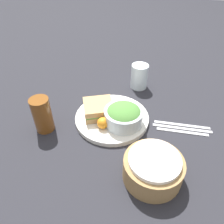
# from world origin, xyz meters

# --- Properties ---
(ground_plane) EXTENTS (4.00, 4.00, 0.00)m
(ground_plane) POSITION_xyz_m (0.00, 0.00, 0.00)
(ground_plane) COLOR #232328
(plate) EXTENTS (0.27, 0.27, 0.02)m
(plate) POSITION_xyz_m (0.00, 0.00, 0.01)
(plate) COLOR white
(plate) RESTS_ON ground_plane
(sandwich) EXTENTS (0.14, 0.14, 0.05)m
(sandwich) POSITION_xyz_m (0.05, 0.00, 0.04)
(sandwich) COLOR tan
(sandwich) RESTS_ON plate
(salad_bowl) EXTENTS (0.14, 0.14, 0.07)m
(salad_bowl) POSITION_xyz_m (-0.05, 0.02, 0.05)
(salad_bowl) COLOR silver
(salad_bowl) RESTS_ON plate
(dressing_cup) EXTENTS (0.05, 0.05, 0.03)m
(dressing_cup) POSITION_xyz_m (-0.03, -0.05, 0.03)
(dressing_cup) COLOR #B7B7BC
(dressing_cup) RESTS_ON plate
(orange_wedge) EXTENTS (0.04, 0.04, 0.04)m
(orange_wedge) POSITION_xyz_m (0.02, 0.06, 0.04)
(orange_wedge) COLOR orange
(orange_wedge) RESTS_ON plate
(drink_glass) EXTENTS (0.06, 0.06, 0.13)m
(drink_glass) POSITION_xyz_m (0.22, 0.11, 0.06)
(drink_glass) COLOR brown
(drink_glass) RESTS_ON ground_plane
(bread_basket) EXTENTS (0.17, 0.17, 0.08)m
(bread_basket) POSITION_xyz_m (-0.17, 0.21, 0.04)
(bread_basket) COLOR #997547
(bread_basket) RESTS_ON ground_plane
(fork) EXTENTS (0.20, 0.03, 0.01)m
(fork) POSITION_xyz_m (-0.25, -0.04, 0.00)
(fork) COLOR #B2B2B7
(fork) RESTS_ON ground_plane
(knife) EXTENTS (0.21, 0.03, 0.01)m
(knife) POSITION_xyz_m (-0.26, -0.02, 0.00)
(knife) COLOR #B2B2B7
(knife) RESTS_ON ground_plane
(spoon) EXTENTS (0.18, 0.02, 0.01)m
(spoon) POSITION_xyz_m (-0.26, 0.00, 0.00)
(spoon) COLOR #B2B2B7
(spoon) RESTS_ON ground_plane
(water_glass) EXTENTS (0.07, 0.07, 0.11)m
(water_glass) POSITION_xyz_m (-0.06, -0.25, 0.05)
(water_glass) COLOR silver
(water_glass) RESTS_ON ground_plane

